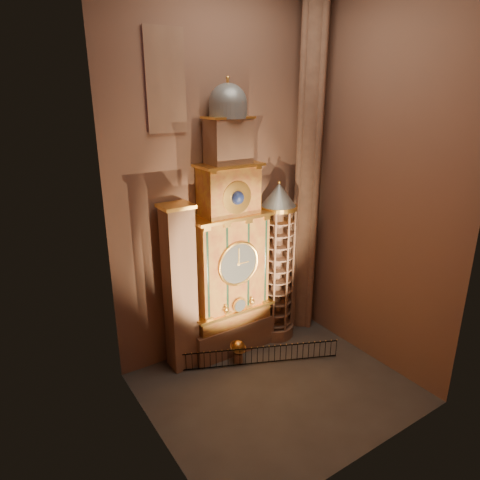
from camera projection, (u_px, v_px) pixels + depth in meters
floor at (277, 388)px, 24.35m from camera, size 14.00×14.00×0.00m
wall_back at (220, 180)px, 25.51m from camera, size 22.00×0.00×22.00m
wall_left at (146, 223)px, 17.14m from camera, size 0.00×22.00×22.00m
wall_right at (379, 184)px, 24.40m from camera, size 0.00×22.00×22.00m
astronomical_clock at (230, 253)px, 26.10m from camera, size 5.60×2.41×16.70m
portrait_tower at (180, 289)px, 24.84m from camera, size 1.80×1.60×10.20m
stair_turret at (277, 264)px, 28.17m from camera, size 2.50×2.50×10.80m
gothic_pier at (308, 173)px, 27.89m from camera, size 2.04×2.04×22.00m
stained_glass_window at (166, 81)px, 22.00m from camera, size 2.20×0.14×5.20m
celestial_globe at (238, 349)px, 26.43m from camera, size 1.26×1.22×1.51m
iron_railing at (260, 355)px, 26.32m from camera, size 8.99×4.06×1.14m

